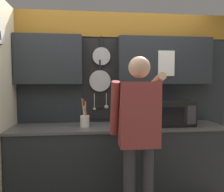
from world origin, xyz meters
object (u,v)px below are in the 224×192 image
Objects in this scene: utensil_crock at (85,120)px; knife_block at (144,117)px; person at (139,127)px; microwave at (172,113)px.

knife_block is at bearing -0.15° from utensil_crock.
utensil_crock is 0.21× the size of person.
utensil_crock is (-1.10, 0.00, -0.06)m from microwave.
microwave is at bearing -0.07° from knife_block.
person reaches higher than microwave.
microwave is 1.39× the size of utensil_crock.
microwave is 0.36m from knife_block.
knife_block is 0.16× the size of person.
knife_block is 0.74m from utensil_crock.
knife_block is (-0.36, 0.00, -0.05)m from microwave.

